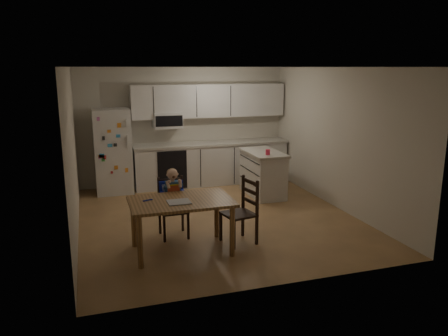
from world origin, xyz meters
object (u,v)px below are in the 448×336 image
dining_table (181,207)px  chair_side (244,206)px  red_cup (268,152)px  refrigerator (113,151)px  chair_booster (172,195)px  kitchen_island (263,173)px

dining_table → chair_side: bearing=4.2°
red_cup → dining_table: red_cup is taller
refrigerator → red_cup: 3.13m
red_cup → chair_booster: (-2.08, -1.27, -0.30)m
red_cup → dining_table: (-2.08, -1.89, -0.29)m
chair_booster → kitchen_island: bearing=36.0°
chair_side → dining_table: bearing=-97.4°
kitchen_island → chair_booster: chair_booster is taller
red_cup → kitchen_island: bearing=81.4°
refrigerator → chair_booster: bearing=-75.9°
kitchen_island → chair_side: 2.47m
red_cup → chair_side: red_cup is taller
red_cup → chair_side: (-1.13, -1.82, -0.40)m
red_cup → chair_booster: chair_booster is taller
refrigerator → chair_side: (1.63, -3.28, -0.31)m
dining_table → kitchen_island: bearing=46.3°
kitchen_island → red_cup: size_ratio=11.32×
chair_side → kitchen_island: bearing=139.6°
refrigerator → kitchen_island: (2.82, -1.12, -0.40)m
dining_table → chair_side: size_ratio=1.46×
refrigerator → dining_table: bearing=-78.4°
kitchen_island → chair_booster: 2.68m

